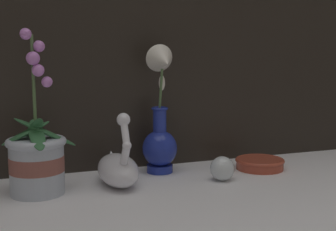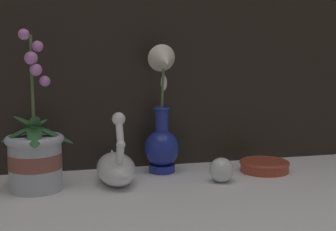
{
  "view_description": "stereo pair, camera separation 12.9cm",
  "coord_description": "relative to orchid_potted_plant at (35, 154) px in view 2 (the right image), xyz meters",
  "views": [
    {
      "loc": [
        -0.42,
        -1.06,
        0.36
      ],
      "look_at": [
        0.02,
        0.14,
        0.18
      ],
      "focal_mm": 50.0,
      "sensor_mm": 36.0,
      "label": 1
    },
    {
      "loc": [
        -0.29,
        -1.1,
        0.36
      ],
      "look_at": [
        0.02,
        0.14,
        0.18
      ],
      "focal_mm": 50.0,
      "sensor_mm": 36.0,
      "label": 2
    }
  ],
  "objects": [
    {
      "name": "ground_plane",
      "position": [
        0.33,
        -0.12,
        -0.09
      ],
      "size": [
        2.8,
        2.8,
        0.0
      ],
      "primitive_type": "plane",
      "color": "white"
    },
    {
      "name": "orchid_potted_plant",
      "position": [
        0.0,
        0.0,
        0.0
      ],
      "size": [
        0.18,
        0.19,
        0.41
      ],
      "color": "#B2BCCC",
      "rests_on": "ground_plane"
    },
    {
      "name": "swan_figurine",
      "position": [
        0.21,
        0.0,
        -0.04
      ],
      "size": [
        0.1,
        0.21,
        0.2
      ],
      "color": "white",
      "rests_on": "ground_plane"
    },
    {
      "name": "blue_vase",
      "position": [
        0.35,
        0.08,
        0.05
      ],
      "size": [
        0.1,
        0.13,
        0.37
      ],
      "color": "navy",
      "rests_on": "ground_plane"
    },
    {
      "name": "glass_sphere",
      "position": [
        0.49,
        -0.05,
        -0.06
      ],
      "size": [
        0.07,
        0.07,
        0.07
      ],
      "color": "silver",
      "rests_on": "ground_plane"
    },
    {
      "name": "amber_dish",
      "position": [
        0.65,
        0.02,
        -0.07
      ],
      "size": [
        0.15,
        0.15,
        0.03
      ],
      "color": "#A8422D",
      "rests_on": "ground_plane"
    }
  ]
}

